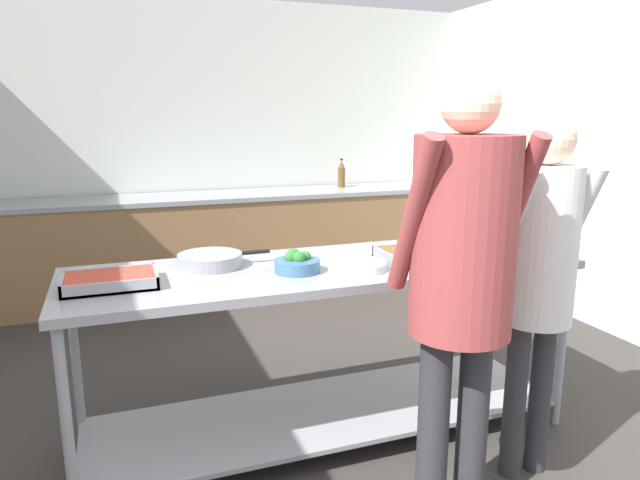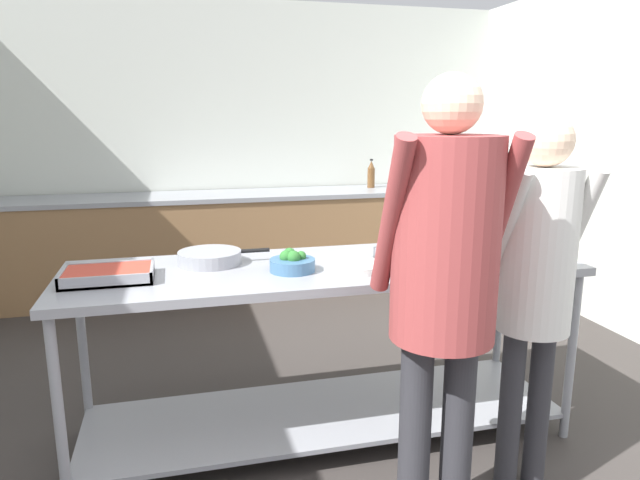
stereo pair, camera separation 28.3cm
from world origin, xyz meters
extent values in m
cube|color=silver|center=(0.00, 4.38, 1.32)|extent=(5.03, 0.06, 2.65)
cube|color=olive|center=(0.00, 4.01, 0.44)|extent=(4.87, 0.62, 0.87)
cube|color=gray|center=(0.00, 4.01, 0.89)|extent=(4.87, 0.65, 0.04)
cube|color=black|center=(-0.50, 4.01, 0.90)|extent=(0.53, 0.41, 0.02)
cube|color=gray|center=(-0.04, 1.41, 0.88)|extent=(2.46, 0.76, 0.04)
cube|color=gray|center=(-0.04, 1.41, 0.12)|extent=(2.38, 0.68, 0.02)
cylinder|color=gray|center=(-1.22, 1.08, 0.43)|extent=(0.04, 0.04, 0.86)
cylinder|color=gray|center=(1.15, 1.08, 0.43)|extent=(0.04, 0.04, 0.86)
cylinder|color=gray|center=(-1.22, 1.74, 0.43)|extent=(0.04, 0.04, 0.86)
cylinder|color=gray|center=(1.15, 1.74, 0.43)|extent=(0.04, 0.04, 0.86)
cube|color=gray|center=(-1.03, 1.38, 0.91)|extent=(0.38, 0.26, 0.01)
cube|color=#B23D2D|center=(-1.03, 1.38, 0.94)|extent=(0.36, 0.24, 0.04)
cube|color=gray|center=(-1.03, 1.25, 0.93)|extent=(0.38, 0.01, 0.05)
cube|color=gray|center=(-1.03, 1.50, 0.93)|extent=(0.38, 0.01, 0.05)
cube|color=gray|center=(-1.21, 1.38, 0.93)|extent=(0.01, 0.26, 0.05)
cube|color=gray|center=(-0.84, 1.38, 0.93)|extent=(0.01, 0.26, 0.05)
cylinder|color=gray|center=(-0.58, 1.56, 0.94)|extent=(0.30, 0.30, 0.06)
cylinder|color=brown|center=(-0.58, 1.56, 0.96)|extent=(0.27, 0.27, 0.01)
cylinder|color=black|center=(-0.35, 1.56, 0.96)|extent=(0.14, 0.02, 0.02)
cylinder|color=#3D668C|center=(-0.21, 1.33, 0.93)|extent=(0.21, 0.21, 0.06)
sphere|color=#2D702D|center=(-0.17, 1.33, 0.97)|extent=(0.05, 0.05, 0.05)
sphere|color=#2D702D|center=(-0.22, 1.38, 0.97)|extent=(0.06, 0.06, 0.06)
sphere|color=#2D702D|center=(-0.24, 1.33, 0.97)|extent=(0.06, 0.06, 0.06)
sphere|color=#2D702D|center=(-0.21, 1.31, 0.97)|extent=(0.06, 0.06, 0.06)
cylinder|color=white|center=(0.06, 1.27, 0.91)|extent=(0.28, 0.28, 0.01)
cylinder|color=white|center=(0.06, 1.27, 0.92)|extent=(0.27, 0.27, 0.01)
cylinder|color=white|center=(0.06, 1.27, 0.93)|extent=(0.27, 0.27, 0.01)
cube|color=gray|center=(0.48, 1.33, 0.91)|extent=(0.49, 0.31, 0.01)
cube|color=brown|center=(0.48, 1.33, 0.94)|extent=(0.47, 0.29, 0.04)
cube|color=gray|center=(0.48, 1.18, 0.93)|extent=(0.49, 0.01, 0.05)
cube|color=gray|center=(0.48, 1.47, 0.93)|extent=(0.49, 0.01, 0.05)
cube|color=gray|center=(0.24, 1.33, 0.93)|extent=(0.01, 0.31, 0.05)
cube|color=gray|center=(0.72, 1.33, 0.93)|extent=(0.01, 0.31, 0.05)
cube|color=gray|center=(0.95, 1.33, 0.91)|extent=(0.38, 0.31, 0.01)
cube|color=#387A38|center=(0.95, 1.33, 0.94)|extent=(0.36, 0.28, 0.04)
cube|color=gray|center=(0.95, 1.18, 0.93)|extent=(0.38, 0.01, 0.05)
cube|color=gray|center=(0.95, 1.48, 0.93)|extent=(0.38, 0.01, 0.05)
cube|color=gray|center=(0.77, 1.33, 0.93)|extent=(0.01, 0.31, 0.05)
cube|color=gray|center=(1.14, 1.33, 0.93)|extent=(0.01, 0.31, 0.05)
cylinder|color=#2D2D33|center=(0.63, 0.80, 0.37)|extent=(0.10, 0.10, 0.73)
cylinder|color=#2D2D33|center=(0.77, 0.79, 0.37)|extent=(0.10, 0.10, 0.73)
cylinder|color=silver|center=(0.54, 0.80, 1.15)|extent=(0.08, 0.31, 0.55)
cylinder|color=silver|center=(0.86, 0.79, 1.15)|extent=(0.08, 0.31, 0.55)
cylinder|color=silver|center=(0.70, 0.80, 1.07)|extent=(0.30, 0.30, 0.68)
sphere|color=beige|center=(0.70, 0.80, 1.52)|extent=(0.21, 0.21, 0.21)
cylinder|color=#2D2D33|center=(0.12, 0.65, 0.40)|extent=(0.12, 0.12, 0.80)
cylinder|color=#2D2D33|center=(0.30, 0.64, 0.40)|extent=(0.12, 0.12, 0.80)
cylinder|color=#993D3D|center=(0.01, 0.66, 1.26)|extent=(0.09, 0.33, 0.60)
cylinder|color=#993D3D|center=(0.41, 0.63, 1.26)|extent=(0.09, 0.33, 0.60)
cylinder|color=#993D3D|center=(0.21, 0.65, 1.18)|extent=(0.39, 0.39, 0.74)
sphere|color=beige|center=(0.21, 0.65, 1.65)|extent=(0.21, 0.21, 0.21)
cylinder|color=brown|center=(1.14, 4.11, 1.01)|extent=(0.07, 0.07, 0.19)
cone|color=brown|center=(1.14, 4.11, 1.14)|extent=(0.07, 0.07, 0.07)
cylinder|color=black|center=(1.14, 4.11, 1.19)|extent=(0.03, 0.03, 0.02)
camera|label=1|loc=(-0.99, -1.09, 1.61)|focal=32.00mm
camera|label=2|loc=(-0.72, -1.17, 1.61)|focal=32.00mm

